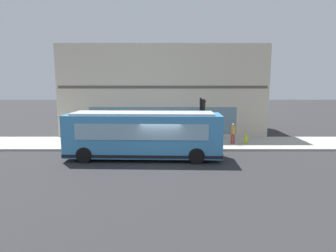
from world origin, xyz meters
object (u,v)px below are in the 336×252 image
object	(u,v)px
city_bus_nearside	(143,135)
pedestrian_walking_along_curb	(100,127)
pedestrian_near_hydrant	(109,129)
newspaper_vending_box	(211,140)
fire_hydrant	(246,139)
pedestrian_near_building_entrance	(233,132)
traffic_light_near_corner	(202,113)

from	to	relation	value
city_bus_nearside	pedestrian_walking_along_curb	xyz separation A→B (m)	(5.83, 4.23, -0.35)
pedestrian_near_hydrant	newspaper_vending_box	world-z (taller)	pedestrian_near_hydrant
newspaper_vending_box	fire_hydrant	bearing A→B (deg)	-75.43
city_bus_nearside	newspaper_vending_box	bearing A→B (deg)	-56.96
pedestrian_near_building_entrance	pedestrian_near_hydrant	bearing A→B (deg)	83.50
fire_hydrant	newspaper_vending_box	distance (m)	2.94
fire_hydrant	newspaper_vending_box	size ratio (longest dim) A/B	0.82
traffic_light_near_corner	pedestrian_near_building_entrance	world-z (taller)	traffic_light_near_corner
traffic_light_near_corner	pedestrian_near_hydrant	xyz separation A→B (m)	(2.52, 7.38, -1.63)
pedestrian_near_building_entrance	city_bus_nearside	bearing A→B (deg)	119.56
fire_hydrant	pedestrian_near_hydrant	distance (m)	11.13
pedestrian_near_building_entrance	newspaper_vending_box	bearing A→B (deg)	108.63
traffic_light_near_corner	fire_hydrant	distance (m)	4.57
city_bus_nearside	pedestrian_near_building_entrance	size ratio (longest dim) A/B	6.27
traffic_light_near_corner	pedestrian_near_building_entrance	bearing A→B (deg)	-62.39
pedestrian_near_hydrant	newspaper_vending_box	xyz separation A→B (m)	(-1.75, -8.22, -0.51)
pedestrian_walking_along_curb	newspaper_vending_box	bearing A→B (deg)	-105.85
fire_hydrant	traffic_light_near_corner	bearing A→B (deg)	112.31
pedestrian_near_hydrant	newspaper_vending_box	bearing A→B (deg)	-101.99
fire_hydrant	pedestrian_walking_along_curb	distance (m)	12.19
traffic_light_near_corner	pedestrian_near_hydrant	world-z (taller)	traffic_light_near_corner
city_bus_nearside	pedestrian_walking_along_curb	world-z (taller)	city_bus_nearside
city_bus_nearside	pedestrian_walking_along_curb	bearing A→B (deg)	35.93
traffic_light_near_corner	fire_hydrant	world-z (taller)	traffic_light_near_corner
city_bus_nearside	newspaper_vending_box	distance (m)	5.99
newspaper_vending_box	city_bus_nearside	bearing A→B (deg)	123.04
city_bus_nearside	fire_hydrant	distance (m)	8.81
pedestrian_walking_along_curb	newspaper_vending_box	distance (m)	9.56
city_bus_nearside	fire_hydrant	xyz separation A→B (m)	(3.96, -7.80, -1.04)
city_bus_nearside	pedestrian_near_building_entrance	distance (m)	7.77
pedestrian_walking_along_curb	pedestrian_near_hydrant	bearing A→B (deg)	-131.83
city_bus_nearside	pedestrian_near_hydrant	distance (m)	5.96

